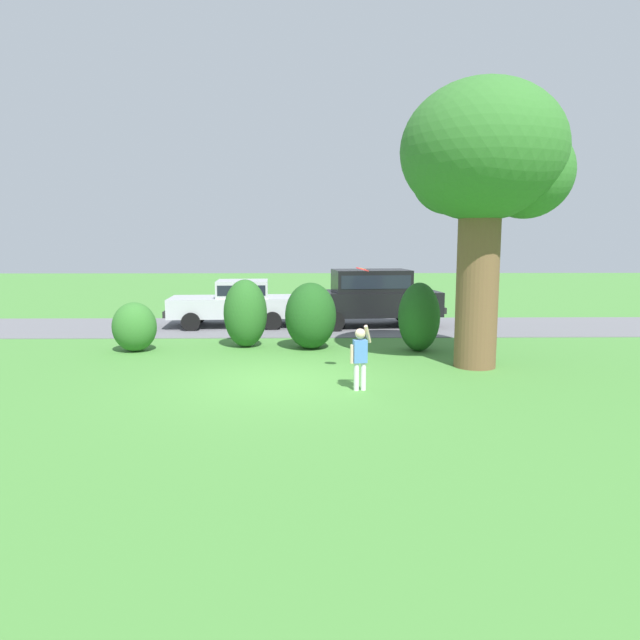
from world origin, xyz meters
The scene contains 11 objects.
ground_plane centered at (0.00, 0.00, 0.00)m, with size 80.00×80.00×0.00m, color #478438.
driveway_strip centered at (0.00, 7.43, 0.01)m, with size 28.00×4.40×0.02m, color slate.
oak_tree_large centered at (4.39, 1.39, 4.54)m, with size 3.81×3.59×6.35m.
shrub_near_tree centered at (-4.07, 3.29, 0.65)m, with size 1.14×1.03×1.29m.
shrub_centre_left centered at (-1.25, 3.89, 0.92)m, with size 1.17×1.11×1.84m.
shrub_centre centered at (0.52, 3.61, 0.81)m, with size 1.36×1.35×1.77m.
shrub_centre_right centered at (3.36, 3.22, 0.90)m, with size 1.08×1.27×1.80m.
parked_sedan centered at (-1.98, 7.66, 0.85)m, with size 4.51×2.32×1.56m.
parked_suv centered at (2.54, 7.52, 1.08)m, with size 4.86×2.47×1.92m.
child_thrower centered at (1.47, -0.77, 0.72)m, with size 0.43×0.30×1.29m.
frisbee centered at (1.59, 0.17, 2.29)m, with size 0.28×0.28×0.11m.
Camera 1 is at (0.52, -11.52, 2.86)m, focal length 32.11 mm.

